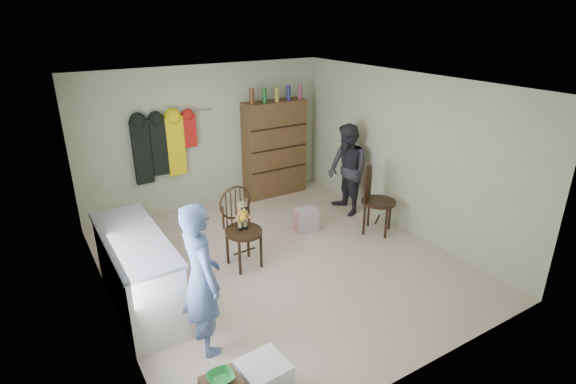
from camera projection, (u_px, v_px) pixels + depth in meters
ground_plane at (280, 262)px, 6.40m from camera, size 5.00×5.00×0.00m
room_walls at (260, 146)px, 6.22m from camera, size 5.00×5.00×5.00m
counter at (138, 272)px, 5.27m from camera, size 0.64×1.86×0.94m
bowl at (221, 378)px, 3.74m from camera, size 0.22×0.22×0.05m
plastic_tub at (264, 381)px, 4.07m from camera, size 0.44×0.42×0.39m
chair_front at (241, 223)px, 6.11m from camera, size 0.53×0.53×1.13m
chair_far at (375, 197)px, 7.06m from camera, size 0.70×0.70×1.13m
striped_bag at (306, 220)px, 7.25m from camera, size 0.39×0.32×0.37m
person_left at (201, 279)px, 4.49m from camera, size 0.42×0.62×1.65m
person_right at (347, 170)px, 7.68m from camera, size 0.69×0.84×1.58m
dresser at (275, 148)px, 8.48m from camera, size 1.20×0.39×2.08m
coat_rack at (163, 146)px, 7.40m from camera, size 1.42×0.12×1.09m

